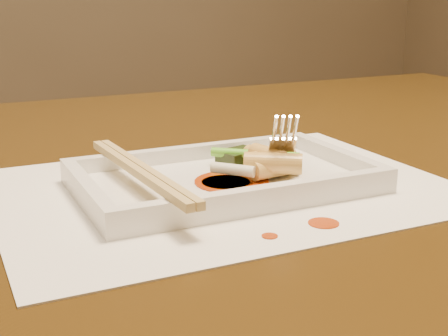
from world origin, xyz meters
name	(u,v)px	position (x,y,z in m)	size (l,w,h in m)	color
table	(213,248)	(0.00, 0.00, 0.65)	(1.40, 0.90, 0.75)	black
placemat	(224,188)	(-0.03, -0.09, 0.75)	(0.40, 0.30, 0.00)	white
sauce_splatter_a	(324,223)	(0.00, -0.21, 0.75)	(0.02, 0.02, 0.00)	#A83104
sauce_splatter_b	(270,236)	(-0.05, -0.21, 0.75)	(0.01, 0.01, 0.00)	#A83104
plate_base	(224,183)	(-0.03, -0.09, 0.76)	(0.26, 0.16, 0.01)	white
plate_rim_far	(192,152)	(-0.03, -0.02, 0.77)	(0.26, 0.01, 0.01)	white
plate_rim_near	(264,195)	(-0.03, -0.17, 0.77)	(0.26, 0.01, 0.01)	white
plate_rim_left	(87,189)	(-0.15, -0.09, 0.77)	(0.01, 0.14, 0.01)	white
plate_rim_right	(338,156)	(0.09, -0.09, 0.77)	(0.01, 0.14, 0.01)	white
veg_piece	(239,156)	(0.00, -0.05, 0.77)	(0.04, 0.03, 0.01)	black
scallion_white	(233,170)	(-0.03, -0.11, 0.77)	(0.01, 0.01, 0.04)	#EAEACC
scallion_green	(255,155)	(0.01, -0.07, 0.77)	(0.01, 0.01, 0.09)	#4BAF1C
chopstick_a	(136,171)	(-0.11, -0.09, 0.78)	(0.01, 0.21, 0.01)	tan
chopstick_b	(145,170)	(-0.10, -0.09, 0.78)	(0.01, 0.21, 0.01)	tan
fork	(283,89)	(0.04, -0.08, 0.83)	(0.09, 0.10, 0.14)	silver
sauce_blob_0	(232,181)	(-0.03, -0.11, 0.76)	(0.07, 0.07, 0.00)	#A83104
sauce_blob_1	(226,182)	(-0.03, -0.11, 0.76)	(0.04, 0.04, 0.00)	#A83104
rice_cake_0	(272,158)	(0.02, -0.08, 0.77)	(0.02, 0.02, 0.05)	#D8BB64
rice_cake_1	(279,162)	(0.02, -0.10, 0.77)	(0.02, 0.02, 0.04)	#D8BB64
rice_cake_2	(273,163)	(0.01, -0.12, 0.78)	(0.02, 0.02, 0.05)	#D8BB64
rice_cake_3	(265,158)	(0.02, -0.08, 0.77)	(0.02, 0.02, 0.05)	#D8BB64
rice_cake_4	(272,168)	(0.01, -0.11, 0.77)	(0.02, 0.02, 0.04)	#D8BB64
rice_cake_5	(268,155)	(0.01, -0.09, 0.78)	(0.02, 0.02, 0.04)	#D8BB64
rice_cake_6	(266,161)	(0.01, -0.09, 0.77)	(0.02, 0.02, 0.04)	#D8BB64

